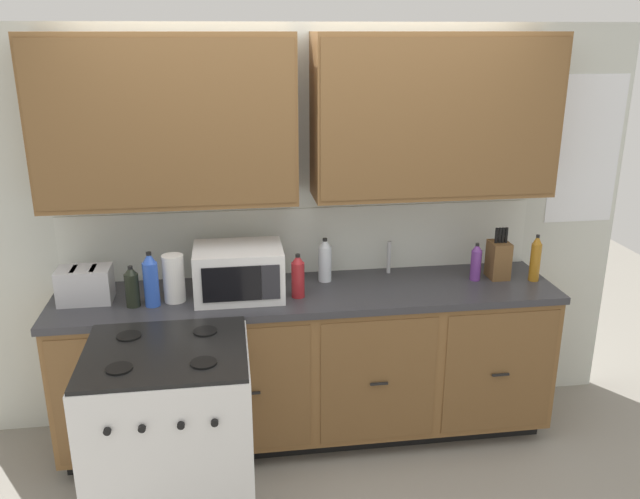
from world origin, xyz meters
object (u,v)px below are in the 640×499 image
Objects in this scene: stove_range at (172,437)px; bottle_blue at (151,280)px; microwave at (239,272)px; bottle_clear at (325,260)px; bottle_dark at (132,287)px; bottle_amber at (536,258)px; bottle_red at (298,276)px; knife_block at (498,259)px; toaster at (85,285)px; bottle_violet at (476,262)px; paper_towel_roll at (174,278)px.

bottle_blue is (-0.10, 0.54, 0.61)m from stove_range.
microwave reaches higher than stove_range.
stove_range is 1.30m from bottle_clear.
microwave is 0.47m from bottle_blue.
microwave is 0.53m from bottle_clear.
bottle_clear reaches higher than bottle_dark.
bottle_red is (-1.39, -0.05, -0.02)m from bottle_amber.
knife_block is 1.21m from bottle_red.
knife_block is 1.11× the size of bottle_amber.
toaster is 1.24× the size of bottle_violet.
bottle_violet is at bearing 3.40° from bottle_dark.
microwave is at bearing 3.89° from paper_towel_roll.
paper_towel_roll is at bearing -179.64° from bottle_amber.
bottle_dark is at bearing -21.73° from toaster.
bottle_dark is (-0.21, -0.04, -0.02)m from paper_towel_roll.
knife_block reaches higher than bottle_amber.
paper_towel_roll is 1.15× the size of bottle_dark.
bottle_amber is (0.19, -0.08, 0.02)m from knife_block.
bottle_blue reaches higher than toaster.
toaster is at bearing -179.69° from bottle_violet.
bottle_red is at bearing -177.88° from bottle_amber.
bottle_amber is at bearing 1.63° from bottle_blue.
paper_towel_roll is (0.01, 0.58, 0.60)m from stove_range.
bottle_dark reaches higher than toaster.
toaster is 1.24× the size of bottle_dark.
bottle_red is at bearing -3.31° from paper_towel_roll.
microwave is at bearing -162.51° from bottle_clear.
bottle_clear is at bearing 5.29° from toaster.
bottle_blue reaches higher than bottle_red.
knife_block is (2.34, 0.03, 0.02)m from toaster.
bottle_red is at bearing -174.10° from bottle_violet.
bottle_dark is at bearing -168.31° from paper_towel_roll.
bottle_blue is 1.16× the size of bottle_clear.
bottle_dark is at bearing -176.33° from knife_block.
microwave is 1.94× the size of bottle_red.
stove_range is 3.84× the size of bottle_red.
knife_block is at bearing 7.21° from bottle_violet.
bottle_violet is 0.34m from bottle_amber.
toaster is 0.28m from bottle_dark.
microwave is 2.12× the size of bottle_dark.
toaster is 2.53m from bottle_amber.
bottle_red is (0.78, 0.01, -0.03)m from bottle_blue.
stove_range is at bearing -120.44° from microwave.
bottle_red is (0.68, 0.55, 0.59)m from stove_range.
bottle_violet is 0.91× the size of bottle_red.
bottle_amber reaches higher than bottle_dark.
bottle_blue reaches higher than bottle_amber.
knife_block reaches higher than bottle_dark.
bottle_violet is at bearing 0.31° from toaster.
bottle_clear is 1.05× the size of bottle_red.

